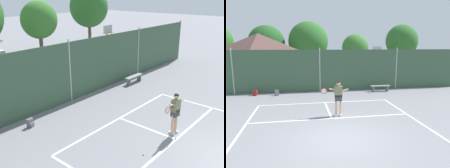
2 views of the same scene
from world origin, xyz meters
The scene contains 7 objects.
court_markings centered at (0.00, 0.65, 0.00)m, with size 8.30×11.10×0.01m.
chainlink_fence centered at (0.00, 9.00, 1.67)m, with size 26.09×0.09×3.48m.
basketball_hoop centered at (5.51, 11.07, 2.31)m, with size 0.90×0.67×3.55m.
tennis_player centered at (0.39, 2.82, 1.11)m, with size 1.44×0.30×1.85m.
tennis_ball centered at (-1.81, 2.89, 0.03)m, with size 0.07×0.07×0.07m, color #CCE033.
backpack_grey centered at (-3.30, 8.08, 0.19)m, with size 0.32×0.30×0.46m.
courtside_bench centered at (4.78, 8.08, 0.36)m, with size 1.60×0.36×0.48m.
Camera 1 is at (-9.06, -1.66, 5.83)m, focal length 42.17 mm.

